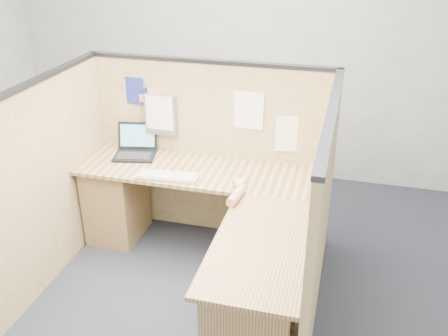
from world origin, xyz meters
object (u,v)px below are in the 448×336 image
(keyboard, at_px, (167,176))
(mouse, at_px, (240,185))
(l_desk, at_px, (208,236))
(laptop, at_px, (137,147))

(keyboard, height_order, mouse, mouse)
(l_desk, distance_m, keyboard, 0.55)
(laptop, height_order, mouse, laptop)
(l_desk, distance_m, laptop, 1.03)
(l_desk, distance_m, mouse, 0.45)
(laptop, distance_m, mouse, 1.04)
(l_desk, relative_size, laptop, 5.16)
(laptop, distance_m, keyboard, 0.54)
(laptop, relative_size, keyboard, 0.79)
(l_desk, xyz_separation_m, mouse, (0.20, 0.19, 0.36))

